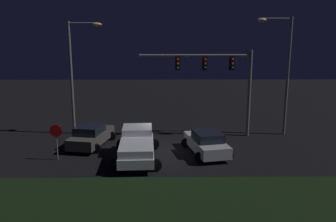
% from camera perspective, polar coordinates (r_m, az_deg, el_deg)
% --- Properties ---
extents(ground_plane, '(80.00, 80.00, 0.00)m').
position_cam_1_polar(ground_plane, '(23.55, -0.94, -6.03)').
color(ground_plane, black).
extents(grass_median, '(24.18, 5.90, 0.10)m').
position_cam_1_polar(grass_median, '(15.70, -1.06, -15.39)').
color(grass_median, black).
rests_on(grass_median, ground_plane).
extents(pickup_truck, '(3.04, 5.49, 1.80)m').
position_cam_1_polar(pickup_truck, '(21.03, -5.21, -5.43)').
color(pickup_truck, silver).
rests_on(pickup_truck, ground_plane).
extents(car_sedan, '(3.06, 4.68, 1.51)m').
position_cam_1_polar(car_sedan, '(22.12, 6.45, -5.29)').
color(car_sedan, '#B7B7BC').
rests_on(car_sedan, ground_plane).
extents(car_sedan_far, '(3.01, 4.66, 1.51)m').
position_cam_1_polar(car_sedan_far, '(24.14, -12.75, -4.05)').
color(car_sedan_far, '#514C47').
rests_on(car_sedan_far, ground_plane).
extents(traffic_signal_gantry, '(8.32, 0.56, 6.50)m').
position_cam_1_polar(traffic_signal_gantry, '(25.56, 8.26, 6.50)').
color(traffic_signal_gantry, slate).
rests_on(traffic_signal_gantry, ground_plane).
extents(street_lamp_left, '(2.56, 0.44, 8.57)m').
position_cam_1_polar(street_lamp_left, '(26.84, -14.95, 7.46)').
color(street_lamp_left, slate).
rests_on(street_lamp_left, ground_plane).
extents(street_lamp_right, '(2.65, 0.44, 8.88)m').
position_cam_1_polar(street_lamp_right, '(27.05, 18.54, 7.65)').
color(street_lamp_right, slate).
rests_on(street_lamp_right, ground_plane).
extents(stop_sign, '(0.76, 0.08, 2.23)m').
position_cam_1_polar(stop_sign, '(21.70, -18.20, -3.90)').
color(stop_sign, slate).
rests_on(stop_sign, ground_plane).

